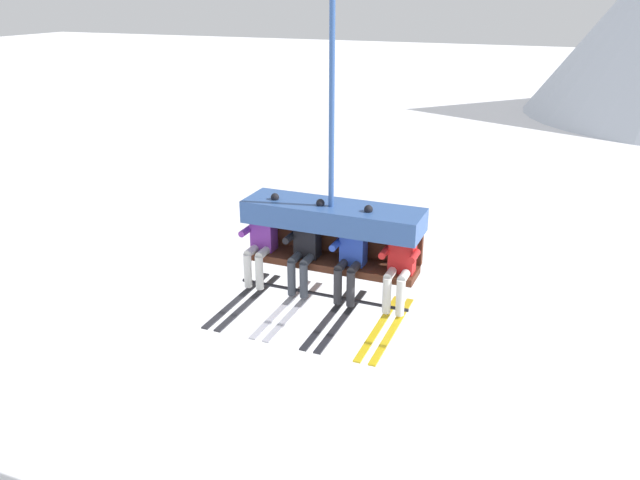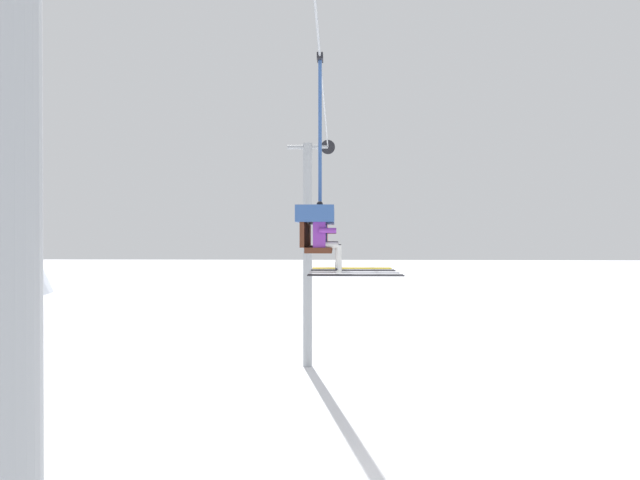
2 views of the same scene
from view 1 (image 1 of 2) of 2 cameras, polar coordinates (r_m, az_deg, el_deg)
chairlift_chair at (r=8.23m, az=1.18°, el=1.59°), size 2.39×0.74×4.18m
skier_purple at (r=8.54m, az=-5.50°, el=0.02°), size 0.48×1.70×1.34m
skier_black at (r=8.27m, az=-1.46°, el=-0.62°), size 0.48×1.70×1.34m
skier_blue at (r=8.05m, az=2.82°, el=-1.29°), size 0.48×1.70×1.34m
skier_red at (r=7.89m, az=7.27°, el=-2.14°), size 0.46×1.70×1.23m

